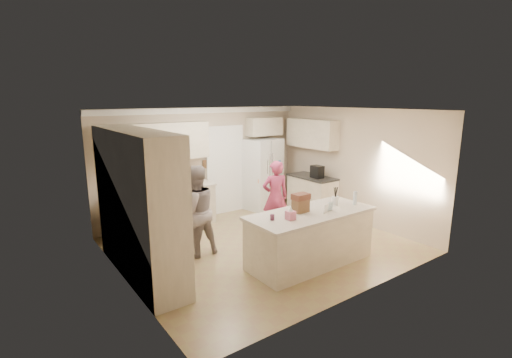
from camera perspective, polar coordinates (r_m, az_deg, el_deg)
floor at (r=7.35m, az=0.99°, el=-10.22°), size 5.20×4.60×0.02m
ceiling at (r=6.79m, az=1.07°, el=10.65°), size 5.20×4.60×0.02m
wall_back at (r=8.87m, az=-8.00°, el=2.44°), size 5.20×0.02×2.60m
wall_front at (r=5.35m, az=16.13°, el=-4.57°), size 5.20×0.02×2.60m
wall_left at (r=5.81m, az=-20.02°, el=-3.49°), size 0.02×4.60×2.60m
wall_right at (r=8.74m, az=14.83°, el=2.00°), size 0.02×4.60×2.60m
crown_back at (r=8.70m, az=-8.08°, el=10.39°), size 5.20×0.08×0.12m
pantry_bank at (r=6.12m, az=-17.68°, el=-3.77°), size 0.60×2.60×2.35m
back_base_cab at (r=8.32m, az=-13.82°, el=-4.56°), size 2.20×0.60×0.88m
back_countertop at (r=8.19m, az=-13.95°, el=-1.50°), size 2.24×0.63×0.04m
back_upper_cab at (r=8.14m, az=-14.68°, el=5.54°), size 2.20×0.35×0.80m
doorway_opening at (r=9.16m, az=-4.83°, el=1.23°), size 0.90×0.06×2.10m
doorway_casing at (r=9.13m, az=-4.71°, el=1.20°), size 1.02×0.03×2.22m
wall_frame_upper at (r=8.80m, az=-7.81°, el=4.02°), size 0.15×0.02×0.20m
wall_frame_lower at (r=8.85m, az=-7.76°, el=2.29°), size 0.15×0.02×0.20m
refrigerator at (r=9.52m, az=0.97°, el=0.79°), size 1.02×0.86×1.80m
fridge_seam at (r=9.25m, az=2.29°, el=0.43°), size 0.02×0.02×1.78m
fridge_dispenser at (r=9.06m, az=1.25°, el=1.80°), size 0.22×0.03×0.35m
fridge_handle_l at (r=9.18m, az=2.11°, el=1.30°), size 0.02×0.02×0.85m
fridge_handle_r at (r=9.24m, az=2.60°, el=1.37°), size 0.02×0.02×0.85m
over_fridge_cab at (r=9.50m, az=1.28°, el=8.07°), size 0.95×0.35×0.45m
right_base_cab at (r=9.36m, az=8.60°, el=-2.45°), size 0.60×1.20×0.88m
right_countertop at (r=9.25m, az=8.65°, el=0.30°), size 0.63×1.24×0.04m
right_upper_cab at (r=9.32m, az=8.59°, el=6.93°), size 0.35×1.50×0.70m
coffee_maker at (r=9.05m, az=9.39°, el=1.10°), size 0.22×0.28×0.30m
island_base at (r=6.53m, az=8.32°, el=-9.08°), size 2.20×0.90×0.88m
island_top at (r=6.38m, az=8.45°, el=-5.23°), size 2.28×0.96×0.05m
utensil_crock at (r=6.84m, az=12.09°, el=-3.29°), size 0.13×0.13×0.15m
tissue_box at (r=5.92m, az=5.33°, el=-5.58°), size 0.13×0.13×0.14m
tissue_plume at (r=5.89m, az=5.35°, el=-4.56°), size 0.08×0.08×0.08m
dollhouse_body at (r=6.31m, az=6.87°, el=-4.10°), size 0.26×0.18×0.22m
dollhouse_roof at (r=6.26m, az=6.91°, el=-2.70°), size 0.28×0.20×0.10m
jam_jar at (r=5.88m, az=2.51°, el=-5.90°), size 0.07×0.07×0.09m
greeting_card_a at (r=6.32m, az=10.73°, el=-4.49°), size 0.12×0.06×0.16m
greeting_card_b at (r=6.46m, az=11.32°, el=-4.15°), size 0.12×0.05×0.16m
water_bottle at (r=6.92m, az=15.00°, el=-2.86°), size 0.07×0.07×0.24m
shaker_salt at (r=7.08m, az=11.99°, el=-3.01°), size 0.05×0.05×0.09m
shaker_pepper at (r=7.13m, az=12.36°, el=-2.91°), size 0.05×0.05×0.09m
teen_boy at (r=6.75m, az=-9.29°, el=-4.89°), size 0.82×0.64×1.66m
teen_girl at (r=7.83m, az=2.98°, el=-2.75°), size 0.66×0.54×1.55m
fridge_magnets at (r=9.24m, az=2.32°, el=0.43°), size 0.76×0.02×1.44m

